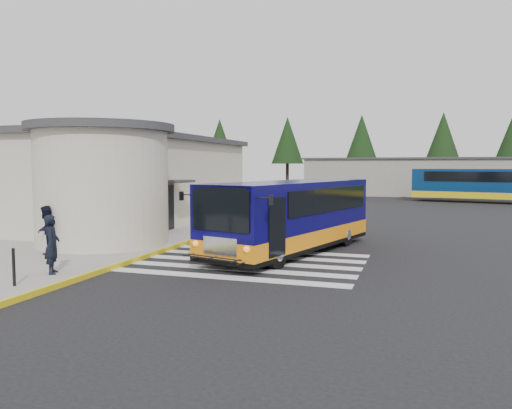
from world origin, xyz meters
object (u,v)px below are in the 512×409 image
(pedestrian_a, at_px, (52,244))
(far_bus_a, at_px, (472,184))
(transit_bus, at_px, (291,219))
(bollard, at_px, (14,267))
(pedestrian_b, at_px, (46,230))

(pedestrian_a, height_order, far_bus_a, far_bus_a)
(transit_bus, height_order, far_bus_a, far_bus_a)
(transit_bus, xyz_separation_m, bollard, (-5.48, -8.03, -0.65))
(pedestrian_a, distance_m, pedestrian_b, 3.60)
(pedestrian_a, bearing_deg, far_bus_a, -53.10)
(transit_bus, bearing_deg, pedestrian_b, -138.77)
(transit_bus, height_order, pedestrian_a, transit_bus)
(transit_bus, bearing_deg, far_bus_a, 88.85)
(bollard, relative_size, far_bus_a, 0.10)
(pedestrian_b, bearing_deg, bollard, 10.86)
(pedestrian_b, distance_m, bollard, 4.90)
(transit_bus, distance_m, pedestrian_a, 8.54)
(far_bus_a, bearing_deg, transit_bus, 176.85)
(pedestrian_b, relative_size, far_bus_a, 0.17)
(far_bus_a, bearing_deg, bollard, 172.78)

